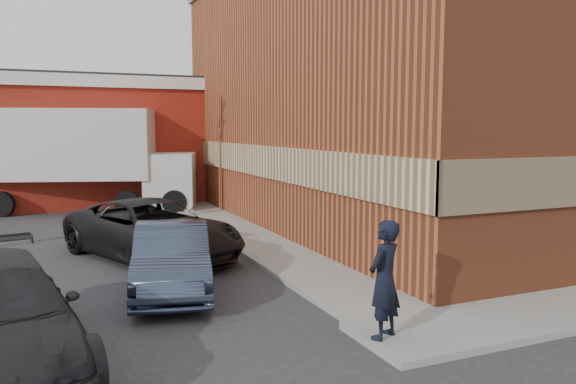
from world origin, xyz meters
name	(u,v)px	position (x,y,z in m)	size (l,w,h in m)	color
ground	(365,325)	(0.00, 0.00, 0.00)	(90.00, 90.00, 0.00)	#28282B
brick_building	(439,92)	(8.50, 9.00, 4.68)	(14.25, 18.25, 9.36)	brown
sidewalk_west	(236,231)	(0.60, 9.00, 0.06)	(1.80, 18.00, 0.12)	gray
warehouse	(19,140)	(-6.00, 20.00, 2.81)	(16.30, 8.30, 5.60)	maroon
man	(384,279)	(-0.20, -0.88, 1.05)	(0.68, 0.44, 1.85)	black
sedan	(172,258)	(-2.61, 3.33, 0.69)	(1.47, 4.22, 1.39)	#303B51
suv_a	(152,230)	(-2.49, 6.42, 0.76)	(2.54, 5.50, 1.53)	black
box_truck	(91,153)	(-3.24, 15.75, 2.37)	(8.68, 4.89, 4.11)	silver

